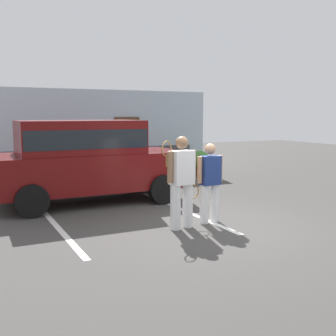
# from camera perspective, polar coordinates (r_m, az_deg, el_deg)

# --- Properties ---
(ground_plane) EXTENTS (40.00, 40.00, 0.00)m
(ground_plane) POSITION_cam_1_polar(r_m,az_deg,el_deg) (8.16, 6.44, -8.15)
(ground_plane) COLOR #423F3D
(parking_stripe_0) EXTENTS (0.12, 4.40, 0.01)m
(parking_stripe_0) POSITION_cam_1_polar(r_m,az_deg,el_deg) (8.48, -15.36, -7.76)
(parking_stripe_0) COLOR silver
(parking_stripe_0) RESTS_ON ground_plane
(parking_stripe_1) EXTENTS (0.12, 4.40, 0.01)m
(parking_stripe_1) POSITION_cam_1_polar(r_m,az_deg,el_deg) (9.47, 2.09, -5.88)
(parking_stripe_1) COLOR silver
(parking_stripe_1) RESTS_ON ground_plane
(house_frontage) EXTENTS (8.04, 0.40, 3.02)m
(house_frontage) POSITION_cam_1_polar(r_m,az_deg,el_deg) (14.22, -9.24, 4.30)
(house_frontage) COLOR silver
(house_frontage) RESTS_ON ground_plane
(parked_suv) EXTENTS (4.64, 2.25, 2.05)m
(parked_suv) POSITION_cam_1_polar(r_m,az_deg,el_deg) (10.28, -11.39, 1.51)
(parked_suv) COLOR #590C0C
(parked_suv) RESTS_ON ground_plane
(tennis_player_man) EXTENTS (0.79, 0.34, 1.79)m
(tennis_player_man) POSITION_cam_1_polar(r_m,az_deg,el_deg) (7.81, 1.91, -1.79)
(tennis_player_man) COLOR white
(tennis_player_man) RESTS_ON ground_plane
(tennis_player_woman) EXTENTS (0.87, 0.27, 1.62)m
(tennis_player_woman) POSITION_cam_1_polar(r_m,az_deg,el_deg) (8.29, 5.83, -1.97)
(tennis_player_woman) COLOR white
(tennis_player_woman) RESTS_ON ground_plane
(potted_plant_by_porch) EXTENTS (0.72, 0.72, 0.95)m
(potted_plant_by_porch) POSITION_cam_1_polar(r_m,az_deg,el_deg) (14.26, 2.18, 0.80)
(potted_plant_by_porch) COLOR gray
(potted_plant_by_porch) RESTS_ON ground_plane
(potted_plant_secondary) EXTENTS (0.68, 0.68, 0.89)m
(potted_plant_secondary) POSITION_cam_1_polar(r_m,az_deg,el_deg) (14.75, 4.53, 0.89)
(potted_plant_secondary) COLOR brown
(potted_plant_secondary) RESTS_ON ground_plane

